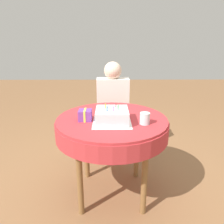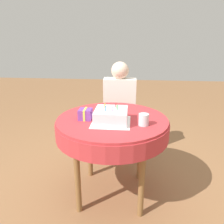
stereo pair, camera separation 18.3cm
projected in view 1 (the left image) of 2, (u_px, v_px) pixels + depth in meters
name	position (u px, v px, depth m)	size (l,w,h in m)	color
ground_plane	(112.00, 192.00, 2.13)	(12.00, 12.00, 0.00)	#8C603D
dining_table	(112.00, 128.00, 1.91)	(0.97, 0.97, 0.77)	#BC3338
chair	(112.00, 118.00, 2.75)	(0.38, 0.38, 0.86)	brown
person	(113.00, 102.00, 2.60)	(0.38, 0.29, 1.17)	beige
napkin	(112.00, 122.00, 1.78)	(0.31, 0.31, 0.00)	white
birthday_cake	(112.00, 116.00, 1.77)	(0.26, 0.26, 0.15)	white
drinking_glass	(145.00, 118.00, 1.73)	(0.08, 0.08, 0.09)	silver
gift_box	(85.00, 115.00, 1.81)	(0.11, 0.11, 0.09)	#753D99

